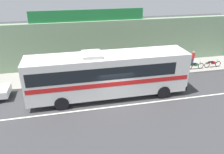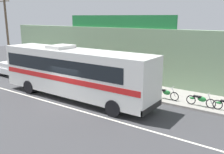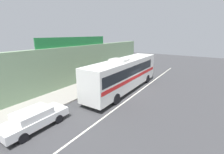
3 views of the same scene
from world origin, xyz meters
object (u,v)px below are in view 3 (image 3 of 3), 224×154
at_px(motorcycle_green, 130,69).
at_px(pedestrian_near_shop, 131,64).
at_px(motorcycle_purple, 135,67).
at_px(motorcycle_blue, 123,72).
at_px(motorcycle_black, 139,66).
at_px(parked_car, 34,118).
at_px(intercity_bus, 124,73).

relative_size(motorcycle_green, pedestrian_near_shop, 1.15).
bearing_deg(motorcycle_purple, motorcycle_blue, 179.83).
height_order(motorcycle_black, motorcycle_blue, same).
bearing_deg(parked_car, motorcycle_black, 4.78).
relative_size(parked_car, pedestrian_near_shop, 2.72).
distance_m(motorcycle_blue, pedestrian_near_shop, 4.39).
bearing_deg(intercity_bus, pedestrian_near_shop, 22.49).
relative_size(intercity_bus, motorcycle_blue, 6.43).
distance_m(motorcycle_black, motorcycle_purple, 2.04).
distance_m(motorcycle_green, pedestrian_near_shop, 2.12).
bearing_deg(motorcycle_blue, motorcycle_green, -1.22).
distance_m(intercity_bus, pedestrian_near_shop, 10.77).
distance_m(parked_car, motorcycle_black, 21.74).
bearing_deg(motorcycle_black, motorcycle_green, -178.12).
xyz_separation_m(motorcycle_blue, pedestrian_near_shop, (4.27, 0.85, 0.52)).
bearing_deg(motorcycle_green, parked_car, -174.62).
height_order(parked_car, motorcycle_purple, parked_car).
bearing_deg(pedestrian_near_shop, motorcycle_blue, -168.70).
bearing_deg(motorcycle_blue, motorcycle_purple, -0.17).
relative_size(motorcycle_black, pedestrian_near_shop, 1.15).
xyz_separation_m(motorcycle_black, motorcycle_blue, (-6.14, -0.07, 0.00)).
distance_m(motorcycle_black, pedestrian_near_shop, 2.09).
bearing_deg(motorcycle_blue, parked_car, -173.59).
bearing_deg(motorcycle_black, parked_car, -175.22).
xyz_separation_m(intercity_bus, motorcycle_purple, (9.73, 3.24, -1.50)).
bearing_deg(motorcycle_purple, parked_car, -174.96).
bearing_deg(parked_car, motorcycle_blue, 6.41).
distance_m(intercity_bus, motorcycle_green, 8.81).
bearing_deg(motorcycle_green, intercity_bus, -158.39).
xyz_separation_m(motorcycle_black, motorcycle_green, (-3.70, -0.12, 0.00)).
bearing_deg(motorcycle_green, motorcycle_purple, 1.38).
xyz_separation_m(parked_car, motorcycle_green, (17.96, 1.69, -0.17)).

